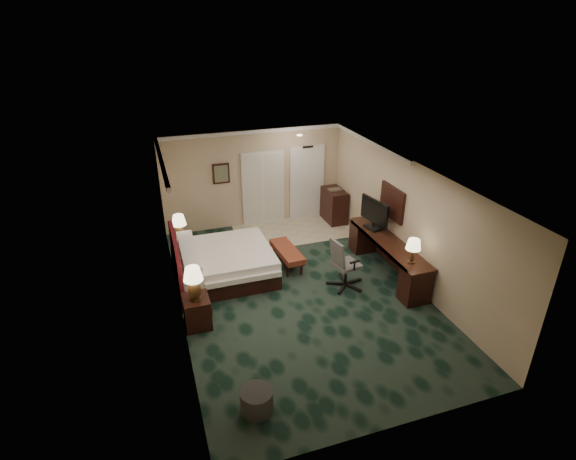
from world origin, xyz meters
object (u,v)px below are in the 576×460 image
object	(u,v)px
bed_bench	(287,257)
ottoman	(257,400)
nightstand_near	(197,312)
desk	(387,257)
bed	(226,263)
lamp_far	(179,228)
minibar	(334,205)
tv	(374,214)
nightstand_far	(181,251)
lamp_near	(194,284)
desk_chair	(347,263)

from	to	relation	value
bed_bench	ottoman	world-z (taller)	bed_bench
bed_bench	ottoman	distance (m)	4.40
nightstand_near	desk	size ratio (longest dim) A/B	0.21
bed	lamp_far	bearing A→B (deg)	129.43
bed_bench	minibar	size ratio (longest dim) A/B	1.33
tv	minibar	world-z (taller)	tv
nightstand_far	lamp_near	bearing A→B (deg)	-89.59
lamp_far	desk_chair	world-z (taller)	lamp_far
bed_bench	desk	bearing A→B (deg)	-31.76
desk	minibar	distance (m)	3.07
lamp_far	desk_chair	size ratio (longest dim) A/B	0.55
nightstand_far	ottoman	world-z (taller)	nightstand_far
ottoman	nightstand_far	bearing A→B (deg)	96.63
nightstand_far	ottoman	xyz separation A→B (m)	(0.58, -4.98, -0.09)
bed_bench	desk_chair	distance (m)	1.63
nightstand_far	minibar	bearing A→B (deg)	12.82
minibar	desk	bearing A→B (deg)	-90.54
lamp_far	ottoman	distance (m)	5.10
nightstand_near	lamp_far	size ratio (longest dim) A/B	0.95
lamp_far	bed_bench	bearing A→B (deg)	-23.24
bed	lamp_near	xyz separation A→B (m)	(-0.88, -1.64, 0.63)
desk	nightstand_far	bearing A→B (deg)	155.12
desk	tv	xyz separation A→B (m)	(-0.01, 0.71, 0.78)
desk	tv	distance (m)	1.05
lamp_near	bed_bench	bearing A→B (deg)	35.35
bed	nightstand_near	size ratio (longest dim) A/B	3.39
lamp_far	nightstand_far	bearing A→B (deg)	-134.56
lamp_near	minibar	distance (m)	5.78
nightstand_far	bed_bench	world-z (taller)	nightstand_far
bed	nightstand_far	distance (m)	1.36
nightstand_far	desk	bearing A→B (deg)	-24.88
lamp_near	tv	world-z (taller)	tv
bed	minibar	xyz separation A→B (m)	(3.56, 2.03, 0.14)
desk	desk_chair	size ratio (longest dim) A/B	2.43
bed	bed_bench	xyz separation A→B (m)	(1.49, 0.04, -0.12)
lamp_near	lamp_far	distance (m)	2.69
desk	desk_chair	xyz separation A→B (m)	(-1.11, -0.21, 0.18)
bed	minibar	bearing A→B (deg)	29.66
nightstand_far	lamp_far	xyz separation A→B (m)	(0.04, 0.04, 0.60)
lamp_near	ottoman	bearing A→B (deg)	-76.47
nightstand_near	ottoman	size ratio (longest dim) A/B	1.21
nightstand_far	desk_chair	distance (m)	4.03
ottoman	desk	xyz separation A→B (m)	(3.85, 2.93, 0.23)
bed	desk	distance (m)	3.68
desk	lamp_far	bearing A→B (deg)	154.54
desk_chair	ottoman	bearing A→B (deg)	-145.40
lamp_far	tv	size ratio (longest dim) A/B	0.69
nightstand_far	desk	xyz separation A→B (m)	(4.43, -2.06, 0.14)
lamp_far	ottoman	size ratio (longest dim) A/B	1.28
desk_chair	nightstand_near	bearing A→B (deg)	176.05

